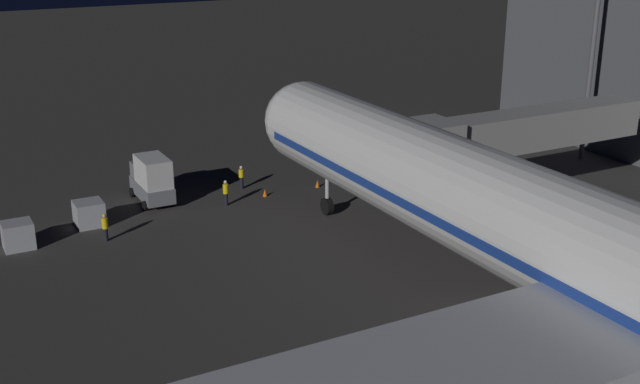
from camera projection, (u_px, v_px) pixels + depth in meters
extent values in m
plane|color=#383533|center=(494.00, 321.00, 40.90)|extent=(320.00, 320.00, 0.00)
cylinder|color=silver|center=(623.00, 269.00, 32.79)|extent=(5.61, 57.11, 5.61)
sphere|color=silver|center=(303.00, 121.00, 56.52)|extent=(5.50, 5.50, 5.50)
cube|color=navy|center=(622.00, 279.00, 32.93)|extent=(5.66, 54.83, 0.50)
cube|color=black|center=(315.00, 112.00, 54.81)|extent=(3.08, 1.40, 0.90)
cylinder|color=black|center=(388.00, 376.00, 30.78)|extent=(2.68, 0.15, 2.68)
cylinder|color=#B7BABF|center=(327.00, 181.00, 54.74)|extent=(0.28, 0.28, 2.50)
cylinder|color=black|center=(327.00, 206.00, 55.35)|extent=(0.45, 1.20, 1.20)
cube|color=#9E9E99|center=(534.00, 128.00, 54.51)|extent=(17.45, 2.60, 2.50)
cube|color=#9E9E99|center=(429.00, 145.00, 50.58)|extent=(3.20, 3.40, 3.00)
cube|color=black|center=(411.00, 148.00, 49.95)|extent=(0.70, 3.20, 2.70)
cylinder|color=#B7BABF|center=(439.00, 196.00, 52.20)|extent=(0.56, 0.56, 4.65)
cylinder|color=black|center=(445.00, 223.00, 53.13)|extent=(0.25, 0.60, 0.60)
cylinder|color=black|center=(430.00, 226.00, 52.59)|extent=(0.25, 0.60, 0.60)
cylinder|color=#59595E|center=(593.00, 47.00, 65.13)|extent=(0.40, 0.40, 18.96)
cube|color=slate|center=(152.00, 189.00, 57.82)|extent=(2.00, 4.68, 1.10)
cube|color=silver|center=(153.00, 171.00, 56.82)|extent=(1.90, 3.28, 2.00)
cube|color=slate|center=(145.00, 169.00, 58.74)|extent=(1.80, 1.60, 1.10)
cylinder|color=black|center=(160.00, 188.00, 59.83)|extent=(0.24, 0.70, 0.70)
cylinder|color=black|center=(132.00, 192.00, 58.88)|extent=(0.24, 0.70, 0.70)
cylinder|color=black|center=(174.00, 201.00, 57.11)|extent=(0.24, 0.70, 0.70)
cylinder|color=black|center=(145.00, 206.00, 56.16)|extent=(0.24, 0.70, 0.70)
cube|color=#B7BABF|center=(18.00, 235.00, 49.66)|extent=(1.82, 1.68, 1.70)
cube|color=#B7BABF|center=(89.00, 214.00, 53.30)|extent=(1.84, 1.81, 1.68)
cylinder|color=black|center=(106.00, 235.00, 50.89)|extent=(0.28, 0.28, 0.85)
cylinder|color=yellow|center=(105.00, 223.00, 50.64)|extent=(0.40, 0.40, 0.70)
sphere|color=tan|center=(104.00, 216.00, 50.49)|extent=(0.24, 0.24, 0.24)
sphere|color=yellow|center=(104.00, 215.00, 50.47)|extent=(0.23, 0.23, 0.23)
cylinder|color=black|center=(242.00, 183.00, 60.64)|extent=(0.28, 0.28, 0.92)
cylinder|color=yellow|center=(241.00, 173.00, 60.39)|extent=(0.40, 0.40, 0.61)
sphere|color=tan|center=(241.00, 168.00, 60.25)|extent=(0.24, 0.24, 0.24)
sphere|color=white|center=(241.00, 167.00, 60.23)|extent=(0.23, 0.23, 0.23)
cylinder|color=black|center=(226.00, 199.00, 57.13)|extent=(0.28, 0.28, 0.90)
cylinder|color=yellow|center=(226.00, 189.00, 56.87)|extent=(0.40, 0.40, 0.69)
sphere|color=tan|center=(225.00, 183.00, 56.72)|extent=(0.24, 0.24, 0.24)
sphere|color=white|center=(225.00, 182.00, 56.70)|extent=(0.23, 0.23, 0.23)
cone|color=orange|center=(318.00, 184.00, 61.01)|extent=(0.36, 0.36, 0.55)
cone|color=orange|center=(265.00, 193.00, 59.03)|extent=(0.36, 0.36, 0.55)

